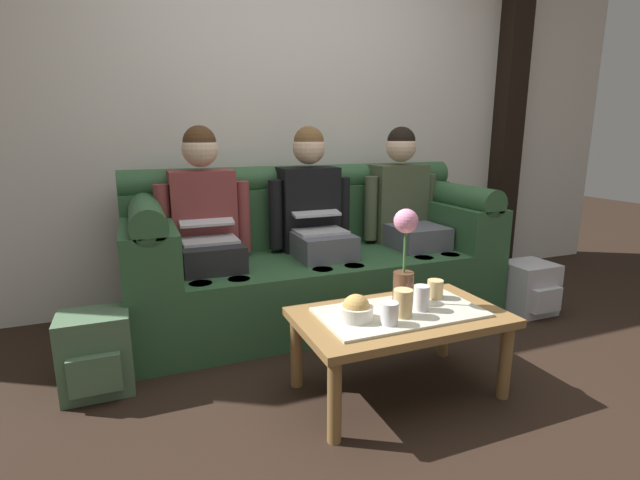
{
  "coord_description": "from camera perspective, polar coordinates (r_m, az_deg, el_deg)",
  "views": [
    {
      "loc": [
        -1.07,
        -1.58,
        1.17
      ],
      "look_at": [
        -0.1,
        0.82,
        0.58
      ],
      "focal_mm": 26.13,
      "sensor_mm": 36.0,
      "label": 1
    }
  ],
  "objects": [
    {
      "name": "cup_far_center",
      "position": [
        2.15,
        12.31,
        -6.94
      ],
      "size": [
        0.07,
        0.07,
        0.11
      ],
      "primitive_type": "cylinder",
      "color": "silver",
      "rests_on": "coffee_table"
    },
    {
      "name": "backpack_right",
      "position": [
        3.41,
        24.2,
        -5.42
      ],
      "size": [
        0.31,
        0.32,
        0.34
      ],
      "color": "#B7B7BC",
      "rests_on": "ground_plane"
    },
    {
      "name": "timber_pillar",
      "position": [
        4.34,
        22.11,
        15.64
      ],
      "size": [
        0.2,
        0.2,
        2.9
      ],
      "primitive_type": "cube",
      "color": "black",
      "rests_on": "ground_plane"
    },
    {
      "name": "cup_far_left",
      "position": [
        1.98,
        8.44,
        -8.83
      ],
      "size": [
        0.07,
        0.07,
        0.09
      ],
      "primitive_type": "cylinder",
      "color": "silver",
      "rests_on": "coffee_table"
    },
    {
      "name": "person_left",
      "position": [
        2.82,
        -13.75,
        1.99
      ],
      "size": [
        0.56,
        0.67,
        1.22
      ],
      "color": "#232326",
      "rests_on": "ground_plane"
    },
    {
      "name": "snack_bowl",
      "position": [
        2.01,
        4.44,
        -8.56
      ],
      "size": [
        0.15,
        0.15,
        0.12
      ],
      "color": "silver",
      "rests_on": "coffee_table"
    },
    {
      "name": "flower_vase",
      "position": [
        2.18,
        10.32,
        -1.73
      ],
      "size": [
        0.11,
        0.11,
        0.44
      ],
      "color": "brown",
      "rests_on": "coffee_table"
    },
    {
      "name": "cup_near_right",
      "position": [
        2.06,
        10.12,
        -7.6
      ],
      "size": [
        0.08,
        0.08,
        0.12
      ],
      "primitive_type": "cylinder",
      "color": "#DBB77A",
      "rests_on": "coffee_table"
    },
    {
      "name": "back_wall_patterned",
      "position": [
        3.46,
        -4.1,
        17.45
      ],
      "size": [
        6.0,
        0.12,
        2.9
      ],
      "primitive_type": "cube",
      "color": "silver",
      "rests_on": "ground_plane"
    },
    {
      "name": "person_right",
      "position": [
        3.29,
        10.47,
        3.7
      ],
      "size": [
        0.56,
        0.67,
        1.22
      ],
      "color": "#595B66",
      "rests_on": "ground_plane"
    },
    {
      "name": "ground_plane",
      "position": [
        2.24,
        10.91,
        -19.0
      ],
      "size": [
        14.0,
        14.0,
        0.0
      ],
      "primitive_type": "plane",
      "color": "black"
    },
    {
      "name": "person_middle",
      "position": [
        2.99,
        -0.68,
        2.97
      ],
      "size": [
        0.56,
        0.67,
        1.22
      ],
      "color": "#595B66",
      "rests_on": "ground_plane"
    },
    {
      "name": "cup_near_left",
      "position": [
        2.32,
        13.92,
        -5.84
      ],
      "size": [
        0.08,
        0.08,
        0.09
      ],
      "primitive_type": "cylinder",
      "color": "#DBB77A",
      "rests_on": "coffee_table"
    },
    {
      "name": "couch",
      "position": [
        3.05,
        -0.7,
        -2.36
      ],
      "size": [
        2.31,
        0.88,
        0.96
      ],
      "color": "#2D5633",
      "rests_on": "ground_plane"
    },
    {
      "name": "coffee_table",
      "position": [
        2.16,
        9.74,
        -10.02
      ],
      "size": [
        0.94,
        0.55,
        0.4
      ],
      "color": "olive",
      "rests_on": "ground_plane"
    },
    {
      "name": "backpack_left",
      "position": [
        2.43,
        -25.73,
        -12.46
      ],
      "size": [
        0.31,
        0.29,
        0.38
      ],
      "color": "#4C6B4C",
      "rests_on": "ground_plane"
    }
  ]
}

